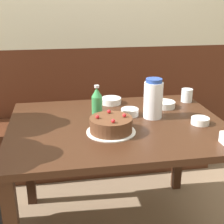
{
  "coord_description": "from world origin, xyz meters",
  "views": [
    {
      "loc": [
        -0.31,
        -1.58,
        1.4
      ],
      "look_at": [
        -0.02,
        0.05,
        0.79
      ],
      "focal_mm": 50.0,
      "sensor_mm": 36.0,
      "label": 1
    }
  ],
  "objects_px": {
    "water_pitcher": "(153,99)",
    "bowl_rice_small": "(165,104)",
    "glass_water_tall": "(187,95)",
    "bowl_soup_white": "(130,112)",
    "birthday_cake": "(111,125)",
    "bowl_sauce_shallow": "(200,121)",
    "soju_bottle": "(97,103)",
    "bench_seat": "(99,144)",
    "bowl_side_dish": "(111,101)"
  },
  "relations": [
    {
      "from": "bowl_soup_white",
      "to": "bowl_sauce_shallow",
      "type": "distance_m",
      "value": 0.4
    },
    {
      "from": "bowl_sauce_shallow",
      "to": "glass_water_tall",
      "type": "xyz_separation_m",
      "value": [
        0.08,
        0.39,
        0.03
      ]
    },
    {
      "from": "soju_bottle",
      "to": "bowl_side_dish",
      "type": "distance_m",
      "value": 0.31
    },
    {
      "from": "bowl_rice_small",
      "to": "birthday_cake",
      "type": "bearing_deg",
      "value": -140.66
    },
    {
      "from": "bowl_side_dish",
      "to": "glass_water_tall",
      "type": "distance_m",
      "value": 0.51
    },
    {
      "from": "bowl_soup_white",
      "to": "glass_water_tall",
      "type": "xyz_separation_m",
      "value": [
        0.44,
        0.19,
        0.02
      ]
    },
    {
      "from": "soju_bottle",
      "to": "water_pitcher",
      "type": "bearing_deg",
      "value": -4.24
    },
    {
      "from": "bowl_side_dish",
      "to": "birthday_cake",
      "type": "bearing_deg",
      "value": -99.88
    },
    {
      "from": "birthday_cake",
      "to": "glass_water_tall",
      "type": "bearing_deg",
      "value": 35.49
    },
    {
      "from": "bench_seat",
      "to": "bowl_sauce_shallow",
      "type": "distance_m",
      "value": 1.16
    },
    {
      "from": "bowl_rice_small",
      "to": "glass_water_tall",
      "type": "relative_size",
      "value": 1.53
    },
    {
      "from": "bench_seat",
      "to": "bowl_sauce_shallow",
      "type": "relative_size",
      "value": 18.61
    },
    {
      "from": "soju_bottle",
      "to": "glass_water_tall",
      "type": "bearing_deg",
      "value": 19.29
    },
    {
      "from": "birthday_cake",
      "to": "water_pitcher",
      "type": "relative_size",
      "value": 1.11
    },
    {
      "from": "bench_seat",
      "to": "glass_water_tall",
      "type": "height_order",
      "value": "glass_water_tall"
    },
    {
      "from": "bowl_side_dish",
      "to": "glass_water_tall",
      "type": "relative_size",
      "value": 1.51
    },
    {
      "from": "water_pitcher",
      "to": "birthday_cake",
      "type": "bearing_deg",
      "value": -147.79
    },
    {
      "from": "birthday_cake",
      "to": "bowl_rice_small",
      "type": "bearing_deg",
      "value": 39.34
    },
    {
      "from": "bowl_sauce_shallow",
      "to": "glass_water_tall",
      "type": "relative_size",
      "value": 1.15
    },
    {
      "from": "water_pitcher",
      "to": "bowl_rice_small",
      "type": "xyz_separation_m",
      "value": [
        0.13,
        0.16,
        -0.09
      ]
    },
    {
      "from": "glass_water_tall",
      "to": "water_pitcher",
      "type": "bearing_deg",
      "value": -141.83
    },
    {
      "from": "water_pitcher",
      "to": "bowl_sauce_shallow",
      "type": "xyz_separation_m",
      "value": [
        0.23,
        -0.15,
        -0.09
      ]
    },
    {
      "from": "birthday_cake",
      "to": "bowl_side_dish",
      "type": "distance_m",
      "value": 0.47
    },
    {
      "from": "bench_seat",
      "to": "water_pitcher",
      "type": "bearing_deg",
      "value": -74.26
    },
    {
      "from": "birthday_cake",
      "to": "bowl_soup_white",
      "type": "distance_m",
      "value": 0.27
    },
    {
      "from": "water_pitcher",
      "to": "soju_bottle",
      "type": "distance_m",
      "value": 0.32
    },
    {
      "from": "soju_bottle",
      "to": "birthday_cake",
      "type": "bearing_deg",
      "value": -76.82
    },
    {
      "from": "bowl_sauce_shallow",
      "to": "soju_bottle",
      "type": "bearing_deg",
      "value": 162.94
    },
    {
      "from": "birthday_cake",
      "to": "water_pitcher",
      "type": "height_order",
      "value": "water_pitcher"
    },
    {
      "from": "bowl_side_dish",
      "to": "bowl_soup_white",
      "type": "bearing_deg",
      "value": -73.53
    },
    {
      "from": "bowl_sauce_shallow",
      "to": "glass_water_tall",
      "type": "height_order",
      "value": "glass_water_tall"
    },
    {
      "from": "bowl_side_dish",
      "to": "water_pitcher",
      "type": "bearing_deg",
      "value": -56.29
    },
    {
      "from": "bench_seat",
      "to": "soju_bottle",
      "type": "relative_size",
      "value": 9.25
    },
    {
      "from": "water_pitcher",
      "to": "bowl_rice_small",
      "type": "bearing_deg",
      "value": 50.85
    },
    {
      "from": "bowl_sauce_shallow",
      "to": "glass_water_tall",
      "type": "bearing_deg",
      "value": 77.93
    },
    {
      "from": "water_pitcher",
      "to": "bench_seat",
      "type": "bearing_deg",
      "value": 105.74
    },
    {
      "from": "birthday_cake",
      "to": "bowl_soup_white",
      "type": "xyz_separation_m",
      "value": [
        0.15,
        0.23,
        -0.02
      ]
    },
    {
      "from": "bench_seat",
      "to": "birthday_cake",
      "type": "xyz_separation_m",
      "value": [
        -0.06,
        -0.95,
        0.57
      ]
    },
    {
      "from": "birthday_cake",
      "to": "soju_bottle",
      "type": "height_order",
      "value": "soju_bottle"
    },
    {
      "from": "birthday_cake",
      "to": "water_pitcher",
      "type": "xyz_separation_m",
      "value": [
        0.28,
        0.17,
        0.07
      ]
    },
    {
      "from": "soju_bottle",
      "to": "bowl_rice_small",
      "type": "distance_m",
      "value": 0.48
    },
    {
      "from": "glass_water_tall",
      "to": "bowl_soup_white",
      "type": "bearing_deg",
      "value": -156.07
    },
    {
      "from": "bowl_soup_white",
      "to": "birthday_cake",
      "type": "bearing_deg",
      "value": -123.91
    },
    {
      "from": "water_pitcher",
      "to": "bowl_soup_white",
      "type": "relative_size",
      "value": 2.24
    },
    {
      "from": "birthday_cake",
      "to": "bowl_sauce_shallow",
      "type": "relative_size",
      "value": 2.55
    },
    {
      "from": "bench_seat",
      "to": "birthday_cake",
      "type": "distance_m",
      "value": 1.11
    },
    {
      "from": "bowl_side_dish",
      "to": "bowl_rice_small",
      "type": "bearing_deg",
      "value": -22.66
    },
    {
      "from": "glass_water_tall",
      "to": "bowl_sauce_shallow",
      "type": "bearing_deg",
      "value": -102.07
    },
    {
      "from": "bowl_rice_small",
      "to": "bowl_sauce_shallow",
      "type": "relative_size",
      "value": 1.33
    },
    {
      "from": "soju_bottle",
      "to": "bowl_soup_white",
      "type": "distance_m",
      "value": 0.21
    }
  ]
}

